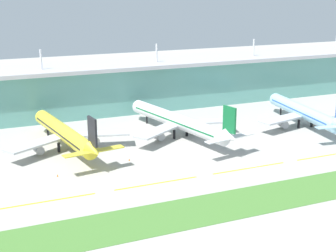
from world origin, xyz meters
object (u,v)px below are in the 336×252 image
at_px(airliner_far_middle, 304,112).
at_px(safety_cone_nose_front, 129,160).
at_px(airliner_near_middle, 65,133).
at_px(airliner_center, 178,121).
at_px(safety_cone_left_wingtip, 58,175).

xyz_separation_m(airliner_far_middle, safety_cone_nose_front, (-85.05, -11.59, -6.10)).
height_order(airliner_near_middle, safety_cone_nose_front, airliner_near_middle).
bearing_deg(airliner_center, safety_cone_left_wingtip, -155.51).
xyz_separation_m(airliner_center, safety_cone_nose_front, (-28.10, -19.65, -6.11)).
distance_m(airliner_near_middle, airliner_far_middle, 103.65).
relative_size(safety_cone_left_wingtip, safety_cone_nose_front, 1.00).
bearing_deg(airliner_far_middle, airliner_near_middle, 174.78).
distance_m(airliner_near_middle, airliner_center, 46.30).
relative_size(airliner_near_middle, safety_cone_nose_front, 91.39).
distance_m(airliner_far_middle, safety_cone_left_wingtip, 112.92).
bearing_deg(airliner_far_middle, safety_cone_nose_front, -172.24).
xyz_separation_m(airliner_center, safety_cone_left_wingtip, (-54.56, -24.85, -6.11)).
distance_m(airliner_center, airliner_far_middle, 57.51).
distance_m(airliner_center, safety_cone_left_wingtip, 60.26).
height_order(airliner_far_middle, safety_cone_nose_front, airliner_far_middle).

